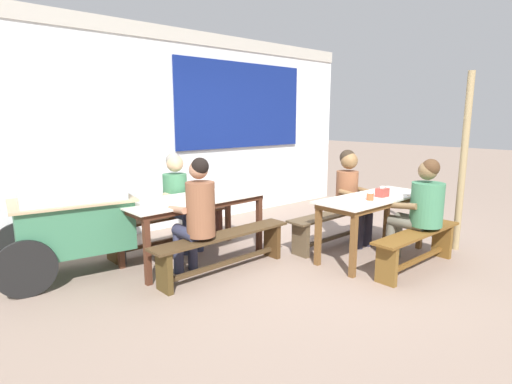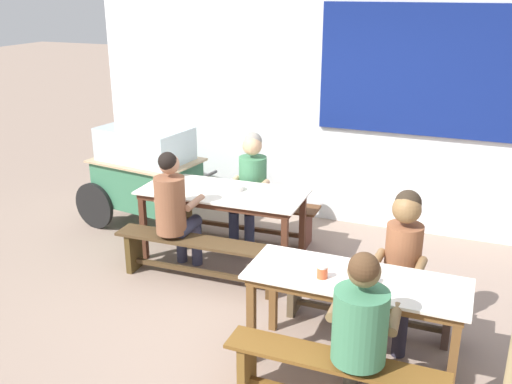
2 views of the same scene
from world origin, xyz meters
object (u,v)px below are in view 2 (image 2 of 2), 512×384
(bench_far_back, at_px, (243,212))
(condiment_jar, at_px, (322,272))
(food_cart, at_px, (145,169))
(bench_near_front, at_px, (333,377))
(dining_table_near, at_px, (356,288))
(person_center_facing, at_px, (250,182))
(bench_far_front, at_px, (200,253))
(person_near_front, at_px, (362,323))
(soup_bowl, at_px, (235,188))
(person_left_back_turned, at_px, (174,207))
(person_right_near_table, at_px, (401,257))
(bench_near_back, at_px, (368,295))
(dining_table_far, at_px, (223,198))
(tissue_box, at_px, (362,277))

(bench_far_back, distance_m, condiment_jar, 2.56)
(food_cart, bearing_deg, bench_near_front, -39.35)
(dining_table_near, bearing_deg, person_center_facing, 130.77)
(bench_far_front, xyz_separation_m, person_near_front, (1.84, -1.28, 0.40))
(food_cart, bearing_deg, soup_bowl, -16.73)
(bench_far_front, height_order, bench_near_front, same)
(person_left_back_turned, relative_size, soup_bowl, 7.30)
(food_cart, distance_m, soup_bowl, 1.40)
(soup_bowl, bearing_deg, person_center_facing, 91.02)
(bench_far_back, xyz_separation_m, food_cart, (-1.21, -0.11, 0.40))
(bench_far_front, bearing_deg, person_right_near_table, -7.40)
(bench_near_back, xyz_separation_m, person_near_front, (0.15, -1.10, 0.41))
(bench_far_front, bearing_deg, dining_table_far, 91.69)
(dining_table_far, bearing_deg, bench_near_front, -48.58)
(dining_table_far, distance_m, bench_far_back, 0.69)
(person_left_back_turned, distance_m, condiment_jar, 1.98)
(dining_table_near, xyz_separation_m, person_left_back_turned, (-1.98, 0.83, 0.05))
(dining_table_near, bearing_deg, condiment_jar, -157.73)
(bench_near_back, relative_size, condiment_jar, 15.98)
(bench_far_back, relative_size, food_cart, 1.07)
(food_cart, xyz_separation_m, person_left_back_turned, (0.95, -0.99, 0.02))
(person_center_facing, xyz_separation_m, tissue_box, (1.65, -1.92, 0.10))
(bench_far_back, height_order, person_center_facing, person_center_facing)
(tissue_box, height_order, condiment_jar, tissue_box)
(person_near_front, bearing_deg, person_left_back_turned, 147.82)
(person_center_facing, distance_m, soup_bowl, 0.44)
(food_cart, distance_m, tissue_box, 3.53)
(bench_near_front, bearing_deg, person_left_back_turned, 144.58)
(bench_far_back, relative_size, condiment_jar, 18.18)
(condiment_jar, relative_size, soup_bowl, 0.54)
(bench_near_back, distance_m, soup_bowl, 1.86)
(dining_table_near, xyz_separation_m, person_center_facing, (-1.60, 1.85, 0.04))
(bench_near_back, xyz_separation_m, person_left_back_turned, (-1.98, 0.25, 0.43))
(dining_table_far, relative_size, tissue_box, 11.25)
(bench_far_front, height_order, person_right_near_table, person_right_near_table)
(person_left_back_turned, bearing_deg, dining_table_near, -22.68)
(dining_table_far, distance_m, person_right_near_table, 2.12)
(bench_near_back, bearing_deg, dining_table_far, 155.74)
(bench_far_back, bearing_deg, person_right_near_table, -35.73)
(bench_near_back, distance_m, person_center_facing, 2.08)
(person_left_back_turned, relative_size, person_near_front, 1.04)
(bench_far_front, relative_size, tissue_box, 11.26)
(dining_table_near, height_order, condiment_jar, condiment_jar)
(bench_far_back, bearing_deg, dining_table_near, -48.31)
(bench_far_back, relative_size, bench_near_back, 1.14)
(bench_far_back, height_order, bench_near_back, same)
(bench_near_front, relative_size, person_center_facing, 1.20)
(soup_bowl, bearing_deg, dining_table_near, -41.72)
(person_left_back_turned, distance_m, person_right_near_table, 2.25)
(bench_near_back, relative_size, person_near_front, 1.24)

